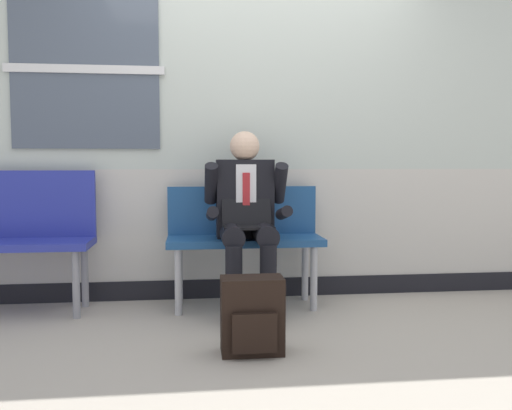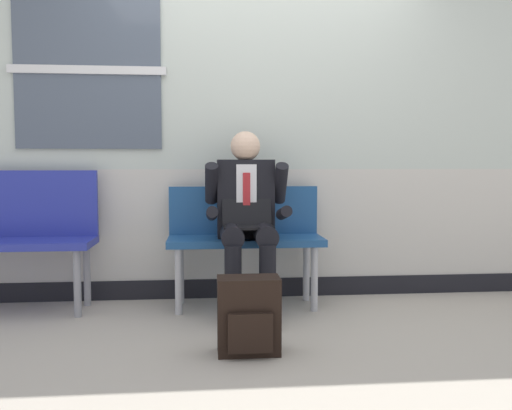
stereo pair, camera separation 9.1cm
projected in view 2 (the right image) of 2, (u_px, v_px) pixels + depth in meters
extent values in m
plane|color=#B2A899|center=(265.00, 317.00, 3.64)|extent=(18.00, 18.00, 0.00)
cube|color=beige|center=(257.00, 29.00, 4.10)|extent=(6.46, 0.12, 2.12)
cube|color=beige|center=(257.00, 223.00, 4.22)|extent=(6.46, 0.12, 0.84)
cube|color=black|center=(257.00, 286.00, 4.25)|extent=(6.46, 0.14, 0.15)
cube|color=#4C5666|center=(88.00, 70.00, 3.94)|extent=(1.05, 0.02, 1.14)
cube|color=silver|center=(88.00, 70.00, 3.93)|extent=(1.13, 0.03, 0.06)
cube|color=navy|center=(246.00, 241.00, 3.86)|extent=(1.10, 0.42, 0.05)
cube|color=navy|center=(244.00, 210.00, 4.03)|extent=(1.10, 0.04, 0.35)
cylinder|color=#B7B7BC|center=(179.00, 281.00, 3.69)|extent=(0.05, 0.05, 0.46)
cylinder|color=#B7B7BC|center=(181.00, 273.00, 3.99)|extent=(0.05, 0.05, 0.46)
cylinder|color=#B7B7BC|center=(314.00, 279.00, 3.78)|extent=(0.05, 0.05, 0.46)
cylinder|color=#B7B7BC|center=(306.00, 270.00, 4.08)|extent=(0.05, 0.05, 0.46)
cube|color=#28339E|center=(5.00, 204.00, 3.86)|extent=(1.29, 0.04, 0.47)
cylinder|color=gray|center=(77.00, 283.00, 3.63)|extent=(0.05, 0.05, 0.46)
cylinder|color=gray|center=(87.00, 274.00, 3.93)|extent=(0.05, 0.05, 0.46)
cylinder|color=black|center=(232.00, 235.00, 3.64)|extent=(0.15, 0.40, 0.15)
cylinder|color=black|center=(233.00, 285.00, 3.47)|extent=(0.11, 0.11, 0.51)
cube|color=black|center=(234.00, 321.00, 3.43)|extent=(0.10, 0.26, 0.07)
cylinder|color=black|center=(264.00, 234.00, 3.66)|extent=(0.15, 0.40, 0.15)
cylinder|color=black|center=(267.00, 284.00, 3.49)|extent=(0.11, 0.11, 0.51)
cube|color=black|center=(268.00, 320.00, 3.45)|extent=(0.10, 0.26, 0.07)
cube|color=black|center=(245.00, 199.00, 3.84)|extent=(0.40, 0.18, 0.55)
cube|color=silver|center=(246.00, 192.00, 3.74)|extent=(0.14, 0.01, 0.39)
cube|color=#B22328|center=(247.00, 197.00, 3.74)|extent=(0.05, 0.01, 0.33)
sphere|color=beige|center=(245.00, 146.00, 3.81)|extent=(0.21, 0.21, 0.21)
cylinder|color=black|center=(212.00, 184.00, 3.74)|extent=(0.09, 0.25, 0.30)
cylinder|color=black|center=(212.00, 214.00, 3.59)|extent=(0.08, 0.27, 0.12)
cylinder|color=black|center=(280.00, 183.00, 3.79)|extent=(0.09, 0.25, 0.30)
cylinder|color=black|center=(284.00, 213.00, 3.63)|extent=(0.08, 0.27, 0.12)
cube|color=black|center=(248.00, 227.00, 3.62)|extent=(0.34, 0.22, 0.02)
cube|color=black|center=(247.00, 209.00, 3.74)|extent=(0.34, 0.08, 0.21)
cube|color=black|center=(249.00, 315.00, 2.94)|extent=(0.34, 0.19, 0.42)
cube|color=black|center=(250.00, 333.00, 2.83)|extent=(0.24, 0.04, 0.21)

